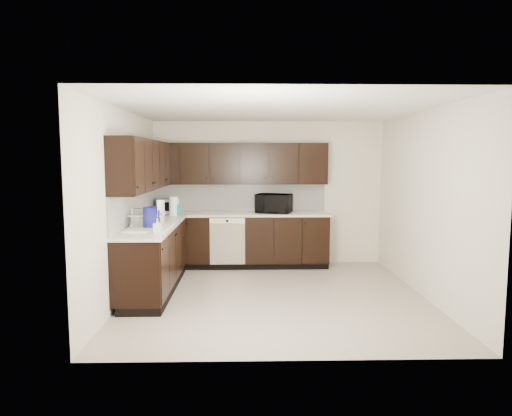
{
  "coord_description": "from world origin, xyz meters",
  "views": [
    {
      "loc": [
        -0.39,
        -6.03,
        1.86
      ],
      "look_at": [
        -0.25,
        0.6,
        1.14
      ],
      "focal_mm": 32.0,
      "sensor_mm": 36.0,
      "label": 1
    }
  ],
  "objects_px": {
    "storage_bin": "(147,221)",
    "blue_pitcher": "(150,218)",
    "toaster_oven": "(167,206)",
    "sink": "(149,233)",
    "microwave": "(274,203)"
  },
  "relations": [
    {
      "from": "storage_bin",
      "to": "blue_pitcher",
      "type": "distance_m",
      "value": 0.18
    },
    {
      "from": "sink",
      "to": "storage_bin",
      "type": "xyz_separation_m",
      "value": [
        -0.05,
        0.1,
        0.14
      ]
    },
    {
      "from": "sink",
      "to": "microwave",
      "type": "relative_size",
      "value": 1.42
    },
    {
      "from": "toaster_oven",
      "to": "storage_bin",
      "type": "height_order",
      "value": "toaster_oven"
    },
    {
      "from": "blue_pitcher",
      "to": "microwave",
      "type": "bearing_deg",
      "value": 54.43
    },
    {
      "from": "sink",
      "to": "microwave",
      "type": "bearing_deg",
      "value": 43.57
    },
    {
      "from": "storage_bin",
      "to": "blue_pitcher",
      "type": "xyz_separation_m",
      "value": [
        0.08,
        -0.16,
        0.06
      ]
    },
    {
      "from": "toaster_oven",
      "to": "storage_bin",
      "type": "xyz_separation_m",
      "value": [
        0.02,
        -1.66,
        -0.03
      ]
    },
    {
      "from": "sink",
      "to": "microwave",
      "type": "xyz_separation_m",
      "value": [
        1.76,
        1.68,
        0.22
      ]
    },
    {
      "from": "toaster_oven",
      "to": "sink",
      "type": "bearing_deg",
      "value": -108.25
    },
    {
      "from": "microwave",
      "to": "toaster_oven",
      "type": "relative_size",
      "value": 1.57
    },
    {
      "from": "sink",
      "to": "microwave",
      "type": "height_order",
      "value": "microwave"
    },
    {
      "from": "microwave",
      "to": "storage_bin",
      "type": "xyz_separation_m",
      "value": [
        -1.81,
        -1.57,
        -0.08
      ]
    },
    {
      "from": "sink",
      "to": "storage_bin",
      "type": "distance_m",
      "value": 0.18
    },
    {
      "from": "microwave",
      "to": "blue_pitcher",
      "type": "relative_size",
      "value": 2.01
    }
  ]
}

